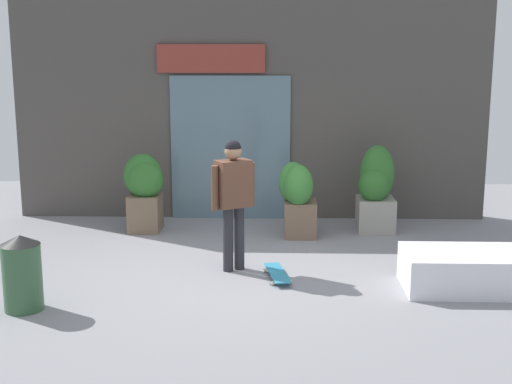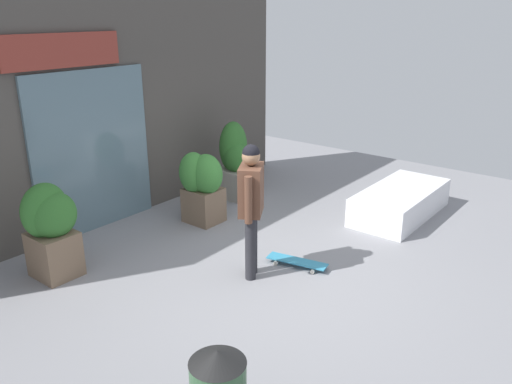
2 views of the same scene
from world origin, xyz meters
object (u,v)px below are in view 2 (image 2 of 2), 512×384
(skateboarder, at_px, (251,198))
(planter_box_mid, at_px, (235,162))
(planter_box_left, at_px, (202,184))
(skateboard, at_px, (297,261))
(planter_box_right, at_px, (51,227))

(skateboarder, bearing_deg, planter_box_mid, 103.31)
(skateboarder, xyz_separation_m, planter_box_left, (0.84, 1.65, -0.40))
(skateboarder, height_order, planter_box_mid, skateboarder)
(skateboarder, xyz_separation_m, planter_box_mid, (2.06, 2.03, -0.38))
(skateboard, relative_size, planter_box_right, 0.68)
(planter_box_left, distance_m, planter_box_right, 2.35)
(skateboard, height_order, planter_box_left, planter_box_left)
(skateboarder, distance_m, skateboard, 1.15)
(skateboard, relative_size, planter_box_mid, 0.61)
(planter_box_mid, bearing_deg, skateboard, -122.75)
(skateboard, distance_m, planter_box_mid, 2.83)
(planter_box_right, bearing_deg, skateboard, -47.06)
(planter_box_right, xyz_separation_m, planter_box_mid, (3.55, 0.13, -0.01))
(skateboarder, relative_size, skateboard, 2.05)
(skateboard, bearing_deg, planter_box_mid, 135.71)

